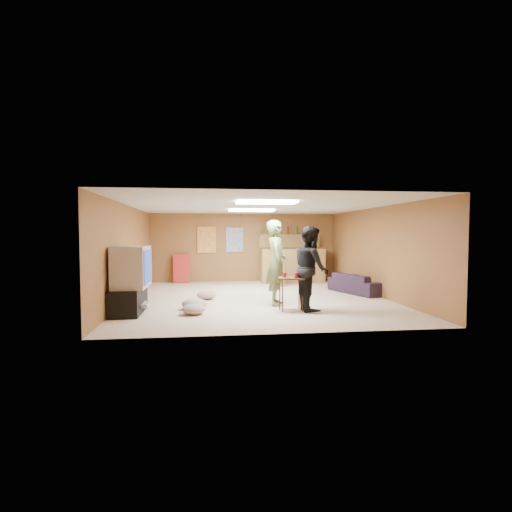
{
  "coord_description": "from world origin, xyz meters",
  "views": [
    {
      "loc": [
        -1.19,
        -9.46,
        1.53
      ],
      "look_at": [
        0.0,
        0.2,
        1.0
      ],
      "focal_mm": 28.0,
      "sensor_mm": 36.0,
      "label": 1
    }
  ],
  "objects": [
    {
      "name": "poster_left",
      "position": [
        -1.2,
        3.46,
        1.35
      ],
      "size": [
        0.6,
        0.03,
        0.85
      ],
      "primitive_type": "cube",
      "color": "#BF3F26",
      "rests_on": "wall_back"
    },
    {
      "name": "wall_front",
      "position": [
        0.0,
        -3.5,
        1.1
      ],
      "size": [
        6.0,
        0.02,
        2.2
      ],
      "primitive_type": "cube",
      "color": "brown",
      "rests_on": "ground"
    },
    {
      "name": "tray_table",
      "position": [
        0.47,
        -1.68,
        0.33
      ],
      "size": [
        0.57,
        0.49,
        0.67
      ],
      "primitive_type": "cube",
      "rotation": [
        0.0,
        0.0,
        -0.16
      ],
      "color": "#382211",
      "rests_on": "ground"
    },
    {
      "name": "tv_screen",
      "position": [
        -2.34,
        -1.5,
        0.9
      ],
      "size": [
        0.02,
        0.95,
        0.65
      ],
      "primitive_type": "cube",
      "color": "navy",
      "rests_on": "tv_body"
    },
    {
      "name": "bar_stool_left",
      "position": [
        0.91,
        2.09,
        0.63
      ],
      "size": [
        0.5,
        0.5,
        1.26
      ],
      "primitive_type": null,
      "rotation": [
        0.0,
        0.0,
        -0.3
      ],
      "color": "olive",
      "rests_on": "ground"
    },
    {
      "name": "poster_right",
      "position": [
        -0.3,
        3.46,
        1.35
      ],
      "size": [
        0.55,
        0.03,
        0.8
      ],
      "primitive_type": "cube",
      "color": "#334C99",
      "rests_on": "wall_back"
    },
    {
      "name": "wall_left",
      "position": [
        -3.0,
        0.0,
        1.1
      ],
      "size": [
        0.02,
        7.0,
        2.2
      ],
      "primitive_type": "cube",
      "color": "brown",
      "rests_on": "ground"
    },
    {
      "name": "bar_lip",
      "position": [
        1.5,
        2.7,
        1.1
      ],
      "size": [
        2.1,
        0.12,
        0.05
      ],
      "primitive_type": "cube",
      "color": "#382211",
      "rests_on": "bar_counter"
    },
    {
      "name": "tv_stand",
      "position": [
        -2.72,
        -1.5,
        0.25
      ],
      "size": [
        0.55,
        1.3,
        0.5
      ],
      "primitive_type": "cube",
      "color": "black",
      "rests_on": "ground"
    },
    {
      "name": "person_black",
      "position": [
        0.88,
        -1.68,
        0.85
      ],
      "size": [
        0.66,
        0.84,
        1.7
      ],
      "primitive_type": "imported",
      "rotation": [
        0.0,
        0.0,
        1.59
      ],
      "color": "black",
      "rests_on": "ground"
    },
    {
      "name": "cushion_far",
      "position": [
        -1.45,
        -1.83,
        0.1
      ],
      "size": [
        0.5,
        0.5,
        0.2
      ],
      "primitive_type": "ellipsoid",
      "rotation": [
        0.0,
        0.0,
        0.12
      ],
      "color": "gray",
      "rests_on": "ground"
    },
    {
      "name": "sofa",
      "position": [
        2.7,
        0.47,
        0.25
      ],
      "size": [
        1.17,
        1.85,
        0.51
      ],
      "primitive_type": "imported",
      "rotation": [
        0.0,
        0.0,
        1.88
      ],
      "color": "black",
      "rests_on": "ground"
    },
    {
      "name": "ground",
      "position": [
        0.0,
        0.0,
        0.0
      ],
      "size": [
        7.0,
        7.0,
        0.0
      ],
      "primitive_type": "plane",
      "color": "#C1AC93",
      "rests_on": "ground"
    },
    {
      "name": "bottle_row",
      "position": [
        1.44,
        3.38,
        1.65
      ],
      "size": [
        1.76,
        0.08,
        0.26
      ],
      "primitive_type": null,
      "color": "#3F7233",
      "rests_on": "bar_shelf"
    },
    {
      "name": "cushion_near_tv",
      "position": [
        -1.45,
        -1.32,
        0.11
      ],
      "size": [
        0.64,
        0.64,
        0.23
      ],
      "primitive_type": "ellipsoid",
      "rotation": [
        0.0,
        0.0,
        -0.32
      ],
      "color": "gray",
      "rests_on": "ground"
    },
    {
      "name": "ceiling",
      "position": [
        0.0,
        0.0,
        2.2
      ],
      "size": [
        6.0,
        7.0,
        0.02
      ],
      "primitive_type": "cube",
      "color": "silver",
      "rests_on": "ground"
    },
    {
      "name": "tv_body",
      "position": [
        -2.65,
        -1.5,
        0.9
      ],
      "size": [
        0.6,
        1.1,
        0.8
      ],
      "primitive_type": "cube",
      "color": "#B2B2B7",
      "rests_on": "tv_stand"
    },
    {
      "name": "person_olive",
      "position": [
        0.29,
        -1.0,
        0.92
      ],
      "size": [
        0.53,
        0.73,
        1.84
      ],
      "primitive_type": "imported",
      "rotation": [
        0.0,
        0.0,
        1.42
      ],
      "color": "#5C6D3F",
      "rests_on": "ground"
    },
    {
      "name": "ceiling_panel_front",
      "position": [
        0.0,
        -1.5,
        2.17
      ],
      "size": [
        1.2,
        0.6,
        0.04
      ],
      "primitive_type": "cube",
      "color": "white",
      "rests_on": "ceiling"
    },
    {
      "name": "cup_red_near",
      "position": [
        0.35,
        -1.65,
        0.72
      ],
      "size": [
        0.09,
        0.09,
        0.1
      ],
      "primitive_type": "cylinder",
      "rotation": [
        0.0,
        0.0,
        -0.21
      ],
      "color": "red",
      "rests_on": "tray_table"
    },
    {
      "name": "cup_red_far",
      "position": [
        0.56,
        -1.76,
        0.72
      ],
      "size": [
        0.09,
        0.09,
        0.1
      ],
      "primitive_type": "cylinder",
      "rotation": [
        0.0,
        0.0,
        0.3
      ],
      "color": "red",
      "rests_on": "tray_table"
    },
    {
      "name": "cushion_mid",
      "position": [
        -1.21,
        -0.05,
        0.1
      ],
      "size": [
        0.53,
        0.53,
        0.2
      ],
      "primitive_type": "ellipsoid",
      "rotation": [
        0.0,
        0.0,
        -0.2
      ],
      "color": "gray",
      "rests_on": "ground"
    },
    {
      "name": "ceiling_panel_back",
      "position": [
        0.0,
        1.2,
        2.17
      ],
      "size": [
        1.2,
        0.6,
        0.04
      ],
      "primitive_type": "cube",
      "color": "white",
      "rests_on": "ceiling"
    },
    {
      "name": "bar_counter",
      "position": [
        1.5,
        2.95,
        0.55
      ],
      "size": [
        2.0,
        0.6,
        1.1
      ],
      "primitive_type": "cube",
      "color": "olive",
      "rests_on": "ground"
    },
    {
      "name": "folding_chair_stack",
      "position": [
        -2.0,
        3.3,
        0.45
      ],
      "size": [
        0.5,
        0.26,
        0.91
      ],
      "primitive_type": "cube",
      "rotation": [
        -0.14,
        0.0,
        0.0
      ],
      "color": "red",
      "rests_on": "ground"
    },
    {
      "name": "bar_shelf",
      "position": [
        1.5,
        3.4,
        1.5
      ],
      "size": [
        2.0,
        0.18,
        0.05
      ],
      "primitive_type": "cube",
      "color": "olive",
      "rests_on": "bar_backing"
    },
    {
      "name": "bar_stool_right",
      "position": [
        1.94,
        2.76,
        0.6
      ],
      "size": [
        0.46,
        0.46,
        1.2
      ],
      "primitive_type": null,
      "rotation": [
        0.0,
        0.0,
        -0.25
      ],
      "color": "olive",
      "rests_on": "ground"
    },
    {
      "name": "bar_backing",
      "position": [
        1.5,
        3.42,
        1.2
      ],
      "size": [
        2.0,
        0.14,
        0.6
      ],
      "primitive_type": "cube",
      "color": "olive",
      "rests_on": "bar_counter"
    },
    {
      "name": "wall_back",
      "position": [
        0.0,
        3.5,
        1.1
      ],
      "size": [
        6.0,
        0.02,
        2.2
      ],
      "primitive_type": "cube",
      "color": "brown",
      "rests_on": "ground"
    },
    {
      "name": "wall_right",
      "position": [
        3.0,
        0.0,
        1.1
      ],
      "size": [
        0.02,
        7.0,
        2.2
      ],
      "primitive_type": "cube",
      "color": "brown",
      "rests_on": "ground"
    },
    {
      "name": "dvd_box",
      "position": [
        -2.5,
        -1.5,
        0.15
      ],
      "size": [
        0.35,
        0.5,
        0.08
      ],
      "primitive_type": "cube",
      "color": "#B2B2B7",
      "rests_on": "tv_stand"
    },
    {
      "name": "cup_blue",
      "position": [
        0.62,
        -1.59,
        0.73
      ],
      "size": [
        0.11,
        0.11,
        0.12
      ],
      "primitive_type": "cylinder",
      "rotation": [
        0.0,
        0.0,
        -0.38
      ],
      "color": "#172D9E",
      "rests_on": "tray_table"
    }
  ]
}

